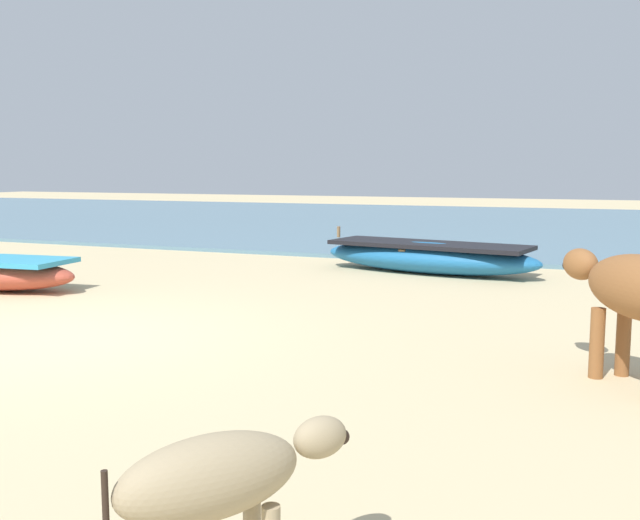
{
  "coord_description": "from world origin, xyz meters",
  "views": [
    {
      "loc": [
        5.33,
        -5.68,
        1.74
      ],
      "look_at": [
        1.9,
        2.71,
        0.6
      ],
      "focal_mm": 40.03,
      "sensor_mm": 36.0,
      "label": 1
    }
  ],
  "objects": [
    {
      "name": "cow_adult_brown",
      "position": [
        5.55,
        0.47,
        0.78
      ],
      "size": [
        1.27,
        1.47,
        1.08
      ],
      "rotation": [
        0.0,
        0.0,
        2.24
      ],
      "color": "brown",
      "rests_on": "ground"
    },
    {
      "name": "ground",
      "position": [
        0.0,
        0.0,
        0.0
      ],
      "size": [
        80.0,
        80.0,
        0.0
      ],
      "primitive_type": "plane",
      "color": "#CCB789"
    },
    {
      "name": "calf_near_dun",
      "position": [
        3.93,
        -3.33,
        0.51
      ],
      "size": [
        0.79,
        0.98,
        0.71
      ],
      "rotation": [
        0.0,
        0.0,
        0.96
      ],
      "color": "tan",
      "rests_on": "ground"
    },
    {
      "name": "fishing_boat_0",
      "position": [
        2.48,
        6.19,
        0.29
      ],
      "size": [
        4.0,
        1.71,
        0.72
      ],
      "rotation": [
        0.0,
        0.0,
        2.97
      ],
      "color": "#1E669E",
      "rests_on": "ground"
    },
    {
      "name": "sea_water",
      "position": [
        0.0,
        17.49,
        0.04
      ],
      "size": [
        60.0,
        20.0,
        0.08
      ],
      "primitive_type": "cube",
      "color": "slate",
      "rests_on": "ground"
    }
  ]
}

